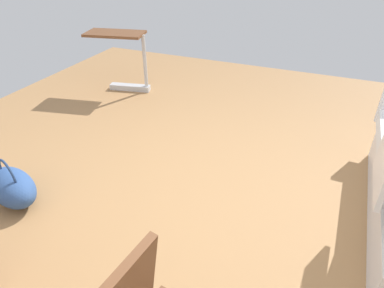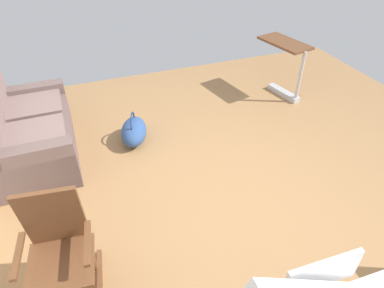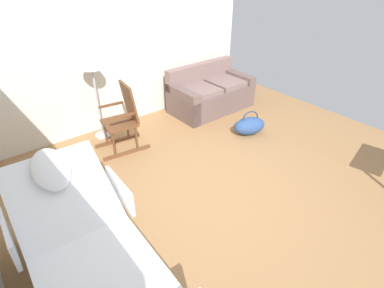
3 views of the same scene
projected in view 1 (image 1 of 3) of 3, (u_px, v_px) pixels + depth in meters
ground_plane at (208, 179)px, 3.20m from camera, size 6.74×6.74×0.00m
overbed_table at (123, 54)px, 4.76m from camera, size 0.88×0.57×0.84m
duffel_bag at (12, 187)px, 2.85m from camera, size 0.63×0.48×0.43m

